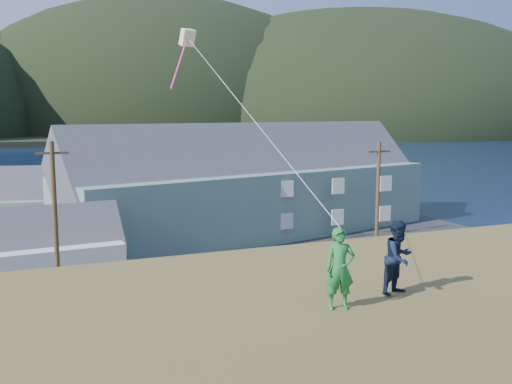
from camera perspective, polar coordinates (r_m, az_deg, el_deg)
ground at (r=31.03m, az=-12.89°, el=-13.76°), size 900.00×900.00×0.00m
grass_strip at (r=29.18m, az=-12.24°, el=-15.07°), size 110.00×8.00×0.10m
waterfront_lot at (r=47.13m, az=-16.20°, el=-6.25°), size 72.00×36.00×0.12m
wharf at (r=69.44m, az=-23.10°, el=-1.73°), size 26.00×14.00×0.90m
far_shore at (r=358.73m, az=-21.36°, el=5.77°), size 900.00×320.00×2.00m
far_hills at (r=310.64m, az=-14.64°, el=5.99°), size 760.00×265.00×143.00m
lodge at (r=52.84m, az=-0.21°, el=0.85°), size 37.08×18.07×12.57m
shed_white at (r=38.76m, az=-19.41°, el=-5.69°), size 8.69×6.18×6.60m
utility_poles at (r=30.88m, az=-16.07°, el=-4.41°), size 33.14×0.24×9.85m
kite_flyer_green at (r=12.36m, az=8.37°, el=-7.61°), size 0.73×0.57×1.77m
kite_flyer_navy at (r=13.65m, az=14.10°, el=-6.36°), size 1.01×0.89×1.73m
kite_rig at (r=19.46m, az=-6.82°, el=14.56°), size 1.08×4.65×10.05m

